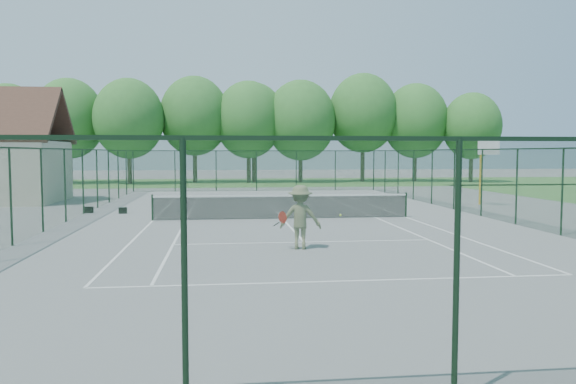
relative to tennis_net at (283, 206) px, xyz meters
name	(u,v)px	position (x,y,z in m)	size (l,w,h in m)	color
ground	(283,219)	(0.00, 0.00, -0.58)	(140.00, 140.00, 0.00)	gray
grass_far	(249,182)	(0.00, 30.00, -0.57)	(80.00, 16.00, 0.01)	#4B8639
court_lines	(283,219)	(0.00, 0.00, -0.57)	(11.05, 23.85, 0.01)	white
tennis_net	(283,206)	(0.00, 0.00, 0.00)	(11.08, 0.08, 1.10)	black
fence_enclosure	(283,183)	(0.00, 0.00, 0.98)	(18.05, 36.05, 3.02)	#1A3A22
tree_line_far	(249,120)	(0.00, 30.00, 5.42)	(39.40, 6.40, 9.70)	#3A2D1F
basketball_goal	(485,158)	(11.52, 4.89, 1.99)	(1.20, 1.43, 3.65)	gold
sports_bag_a	(89,210)	(-8.87, 3.43, -0.43)	(0.37, 0.22, 0.30)	black
sports_bag_b	(123,210)	(-7.22, 2.98, -0.43)	(0.37, 0.23, 0.29)	black
tennis_player	(300,217)	(-0.30, -7.61, 0.37)	(2.21, 0.96, 1.89)	#5E6144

